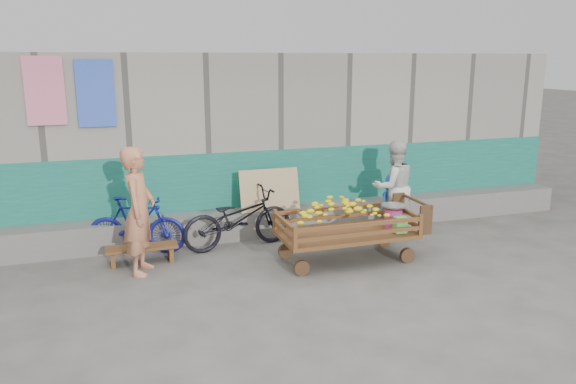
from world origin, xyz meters
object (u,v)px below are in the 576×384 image
object	(u,v)px
bicycle_dark	(238,219)
child	(392,203)
vendor_man	(139,211)
banana_cart	(344,220)
bench	(142,250)
woman	(393,187)
bicycle_blue	(137,225)

from	to	relation	value
bicycle_dark	child	bearing A→B (deg)	-98.08
bicycle_dark	vendor_man	bearing A→B (deg)	104.17
child	bicycle_dark	distance (m)	2.70
banana_cart	child	bearing A→B (deg)	38.11
child	bench	bearing A→B (deg)	-5.35
bench	bicycle_dark	bearing A→B (deg)	9.04
bench	woman	xyz separation A→B (m)	(4.20, 0.22, 0.60)
bicycle_blue	bench	bearing A→B (deg)	-157.51
woman	banana_cart	bearing A→B (deg)	37.31
woman	bicycle_blue	world-z (taller)	woman
child	woman	bearing A→B (deg)	81.38
bench	bicycle_dark	size ratio (longest dim) A/B	0.57
bench	woman	world-z (taller)	woman
banana_cart	bicycle_dark	xyz separation A→B (m)	(-1.33, 1.07, -0.15)
bicycle_dark	bicycle_blue	bearing A→B (deg)	74.43
bicycle_dark	banana_cart	bearing A→B (deg)	-136.93
vendor_man	child	distance (m)	4.28
vendor_man	child	xyz separation A→B (m)	(4.22, 0.62, -0.38)
bench	bicycle_blue	distance (m)	0.51
banana_cart	bicycle_blue	bearing A→B (deg)	156.04
vendor_man	bicycle_dark	bearing A→B (deg)	-50.35
banana_cart	child	size ratio (longest dim) A/B	2.12
vendor_man	child	size ratio (longest dim) A/B	1.75
vendor_man	bicycle_blue	distance (m)	0.93
woman	child	distance (m)	0.29
banana_cart	vendor_man	world-z (taller)	vendor_man
banana_cart	bench	world-z (taller)	banana_cart
bicycle_blue	vendor_man	bearing A→B (deg)	-161.14
vendor_man	bicycle_blue	bearing A→B (deg)	18.24
woman	child	bearing A→B (deg)	-90.36
bench	bicycle_blue	bearing A→B (deg)	94.51
bicycle_dark	bicycle_blue	distance (m)	1.54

